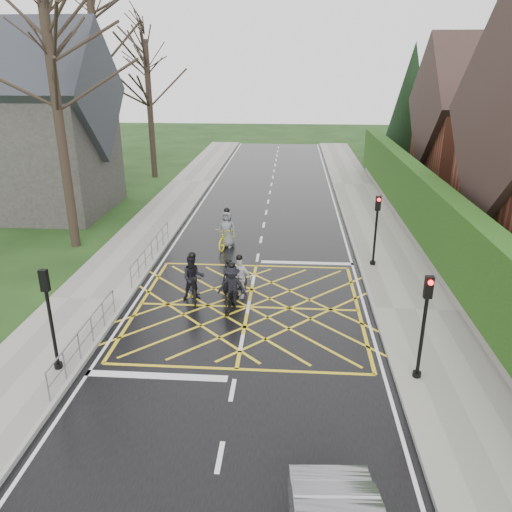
# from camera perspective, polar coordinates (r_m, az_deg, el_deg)

# --- Properties ---
(ground) EXTENTS (120.00, 120.00, 0.00)m
(ground) POSITION_cam_1_polar(r_m,az_deg,el_deg) (18.37, -0.89, -5.87)
(ground) COLOR black
(ground) RESTS_ON ground
(road) EXTENTS (9.00, 80.00, 0.01)m
(road) POSITION_cam_1_polar(r_m,az_deg,el_deg) (18.37, -0.89, -5.85)
(road) COLOR black
(road) RESTS_ON ground
(sidewalk_right) EXTENTS (3.00, 80.00, 0.15)m
(sidewalk_right) POSITION_cam_1_polar(r_m,az_deg,el_deg) (18.84, 17.72, -5.98)
(sidewalk_right) COLOR gray
(sidewalk_right) RESTS_ON ground
(sidewalk_left) EXTENTS (3.00, 80.00, 0.15)m
(sidewalk_left) POSITION_cam_1_polar(r_m,az_deg,el_deg) (19.74, -18.58, -4.80)
(sidewalk_left) COLOR gray
(sidewalk_left) RESTS_ON ground
(stone_wall) EXTENTS (0.50, 38.00, 0.70)m
(stone_wall) POSITION_cam_1_polar(r_m,az_deg,el_deg) (24.51, 18.74, 0.95)
(stone_wall) COLOR slate
(stone_wall) RESTS_ON ground
(hedge) EXTENTS (0.90, 38.00, 2.80)m
(hedge) POSITION_cam_1_polar(r_m,az_deg,el_deg) (24.00, 19.23, 4.87)
(hedge) COLOR #143A0F
(hedge) RESTS_ON stone_wall
(house_far) EXTENTS (9.80, 8.80, 10.30)m
(house_far) POSITION_cam_1_polar(r_m,az_deg,el_deg) (37.01, 25.83, 12.92)
(house_far) COLOR brown
(house_far) RESTS_ON ground
(conifer) EXTENTS (4.60, 4.60, 10.00)m
(conifer) POSITION_cam_1_polar(r_m,az_deg,el_deg) (43.45, 17.11, 15.82)
(conifer) COLOR black
(conifer) RESTS_ON ground
(church) EXTENTS (8.80, 7.80, 11.00)m
(church) POSITION_cam_1_polar(r_m,az_deg,el_deg) (32.21, -24.35, 13.24)
(church) COLOR #2D2B28
(church) RESTS_ON ground
(tree_near) EXTENTS (9.24, 9.24, 11.44)m
(tree_near) POSITION_cam_1_polar(r_m,az_deg,el_deg) (24.64, -22.23, 18.68)
(tree_near) COLOR black
(tree_near) RESTS_ON ground
(tree_mid) EXTENTS (10.08, 10.08, 12.48)m
(tree_mid) POSITION_cam_1_polar(r_m,az_deg,el_deg) (32.40, -17.79, 20.72)
(tree_mid) COLOR black
(tree_mid) RESTS_ON ground
(tree_far) EXTENTS (8.40, 8.40, 10.40)m
(tree_far) POSITION_cam_1_polar(r_m,az_deg,el_deg) (39.81, -12.25, 19.02)
(tree_far) COLOR black
(tree_far) RESTS_ON ground
(railing_south) EXTENTS (0.05, 5.04, 1.03)m
(railing_south) POSITION_cam_1_polar(r_m,az_deg,el_deg) (16.07, -18.97, -8.18)
(railing_south) COLOR slate
(railing_south) RESTS_ON ground
(railing_north) EXTENTS (0.05, 6.04, 1.03)m
(railing_north) POSITION_cam_1_polar(r_m,az_deg,el_deg) (22.51, -11.89, 1.05)
(railing_north) COLOR slate
(railing_north) RESTS_ON ground
(traffic_light_ne) EXTENTS (0.24, 0.31, 3.21)m
(traffic_light_ne) POSITION_cam_1_polar(r_m,az_deg,el_deg) (21.87, 13.51, 2.75)
(traffic_light_ne) COLOR black
(traffic_light_ne) RESTS_ON ground
(traffic_light_se) EXTENTS (0.24, 0.31, 3.21)m
(traffic_light_se) POSITION_cam_1_polar(r_m,az_deg,el_deg) (14.29, 18.55, -7.92)
(traffic_light_se) COLOR black
(traffic_light_se) RESTS_ON ground
(traffic_light_sw) EXTENTS (0.24, 0.31, 3.21)m
(traffic_light_sw) POSITION_cam_1_polar(r_m,az_deg,el_deg) (15.07, -22.37, -6.90)
(traffic_light_sw) COLOR black
(traffic_light_sw) RESTS_ON ground
(cyclist_rear) EXTENTS (1.20, 1.78, 1.64)m
(cyclist_rear) POSITION_cam_1_polar(r_m,az_deg,el_deg) (18.70, -3.10, -3.57)
(cyclist_rear) COLOR black
(cyclist_rear) RESTS_ON ground
(cyclist_back) EXTENTS (1.02, 1.98, 1.91)m
(cyclist_back) POSITION_cam_1_polar(r_m,az_deg,el_deg) (18.78, -7.20, -2.98)
(cyclist_back) COLOR black
(cyclist_back) RESTS_ON ground
(cyclist_mid) EXTENTS (1.11, 1.88, 1.77)m
(cyclist_mid) POSITION_cam_1_polar(r_m,az_deg,el_deg) (18.08, -2.76, -4.07)
(cyclist_mid) COLOR black
(cyclist_mid) RESTS_ON ground
(cyclist_front) EXTENTS (0.99, 1.79, 1.73)m
(cyclist_front) POSITION_cam_1_polar(r_m,az_deg,el_deg) (18.85, -1.90, -2.99)
(cyclist_front) COLOR black
(cyclist_front) RESTS_ON ground
(cyclist_lead) EXTENTS (1.16, 2.14, 1.97)m
(cyclist_lead) POSITION_cam_1_polar(r_m,az_deg,el_deg) (24.09, -3.32, 2.56)
(cyclist_lead) COLOR #B4BA16
(cyclist_lead) RESTS_ON ground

